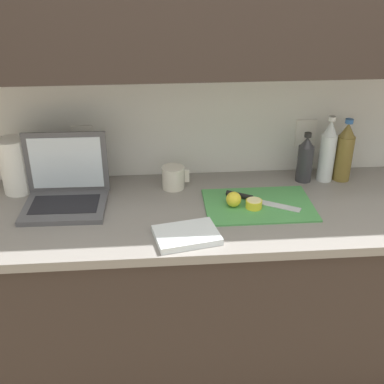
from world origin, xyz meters
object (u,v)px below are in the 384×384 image
at_px(cutting_board, 258,205).
at_px(knife, 250,198).
at_px(bottle_water_clear, 305,159).
at_px(lemon_half_cut, 254,204).
at_px(lemon_whole_beside, 234,199).
at_px(laptop, 66,188).
at_px(measuring_cup, 173,177).
at_px(paper_towel_roll, 15,166).
at_px(bottle_oil_tall, 327,152).
at_px(bottle_green_soda, 344,152).

height_order(cutting_board, knife, knife).
bearing_deg(bottle_water_clear, cutting_board, -139.05).
relative_size(cutting_board, lemon_half_cut, 6.67).
bearing_deg(lemon_whole_beside, bottle_water_clear, 32.62).
xyz_separation_m(cutting_board, lemon_whole_beside, (-0.10, -0.01, 0.03)).
bearing_deg(laptop, measuring_cup, 14.25).
height_order(cutting_board, paper_towel_roll, paper_towel_roll).
height_order(bottle_oil_tall, paper_towel_roll, bottle_oil_tall).
distance_m(laptop, lemon_whole_beside, 0.66).
relative_size(bottle_green_soda, paper_towel_roll, 1.19).
bearing_deg(laptop, bottle_green_soda, 7.20).
relative_size(bottle_green_soda, measuring_cup, 2.40).
height_order(lemon_whole_beside, measuring_cup, measuring_cup).
distance_m(bottle_oil_tall, bottle_water_clear, 0.10).
distance_m(bottle_green_soda, paper_towel_roll, 1.38).
bearing_deg(paper_towel_roll, bottle_water_clear, 0.27).
xyz_separation_m(bottle_green_soda, paper_towel_roll, (-1.38, -0.01, -0.01)).
distance_m(knife, lemon_half_cut, 0.06).
height_order(bottle_oil_tall, bottle_water_clear, bottle_oil_tall).
xyz_separation_m(knife, bottle_oil_tall, (0.36, 0.17, 0.12)).
xyz_separation_m(lemon_whole_beside, bottle_green_soda, (0.51, 0.22, 0.09)).
bearing_deg(paper_towel_roll, knife, -10.18).
height_order(laptop, lemon_half_cut, laptop).
relative_size(lemon_half_cut, bottle_water_clear, 0.29).
xyz_separation_m(lemon_whole_beside, measuring_cup, (-0.23, 0.19, 0.01)).
xyz_separation_m(cutting_board, bottle_oil_tall, (0.33, 0.21, 0.13)).
distance_m(bottle_green_soda, bottle_water_clear, 0.17).
bearing_deg(bottle_water_clear, lemon_whole_beside, -147.38).
distance_m(lemon_half_cut, bottle_green_soda, 0.51).
relative_size(knife, bottle_water_clear, 1.27).
relative_size(knife, bottle_green_soda, 1.01).
relative_size(laptop, bottle_green_soda, 1.19).
bearing_deg(bottle_water_clear, lemon_half_cut, -138.10).
xyz_separation_m(knife, measuring_cup, (-0.30, 0.15, 0.03)).
height_order(lemon_whole_beside, bottle_green_soda, bottle_green_soda).
distance_m(bottle_oil_tall, measuring_cup, 0.67).
bearing_deg(paper_towel_roll, lemon_half_cut, -13.77).
bearing_deg(knife, bottle_oil_tall, 55.61).
relative_size(knife, measuring_cup, 2.42).
distance_m(laptop, measuring_cup, 0.44).
bearing_deg(bottle_oil_tall, bottle_green_soda, 0.00).
xyz_separation_m(cutting_board, lemon_half_cut, (-0.02, -0.03, 0.02)).
bearing_deg(paper_towel_roll, cutting_board, -11.78).
relative_size(bottle_water_clear, paper_towel_roll, 0.95).
bearing_deg(bottle_water_clear, measuring_cup, -177.54).
bearing_deg(knife, laptop, -154.01).
bearing_deg(bottle_water_clear, laptop, -172.86).
relative_size(knife, lemon_half_cut, 4.38).
height_order(knife, bottle_water_clear, bottle_water_clear).
xyz_separation_m(lemon_whole_beside, bottle_water_clear, (0.34, 0.22, 0.06)).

